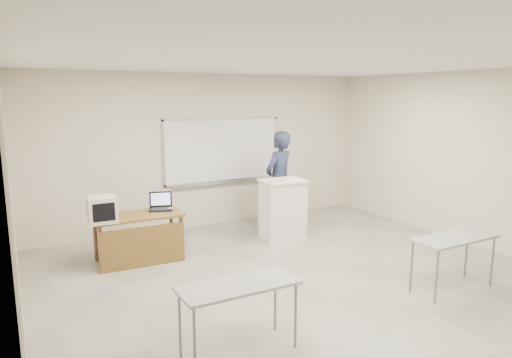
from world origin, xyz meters
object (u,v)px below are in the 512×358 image
laptop (160,206)px  presenter (279,181)px  instructor_desk (140,230)px  mouse (171,208)px  crt_monitor (102,209)px  podium (283,209)px  whiteboard (223,151)px  keyboard (279,181)px

laptop → presenter: 2.49m
instructor_desk → presenter: size_ratio=0.70×
mouse → crt_monitor: bearing=178.3°
instructor_desk → crt_monitor: 0.68m
podium → presenter: size_ratio=0.57×
laptop → podium: bearing=12.1°
podium → presenter: (0.27, 0.57, 0.41)m
instructor_desk → crt_monitor: bearing=-176.5°
mouse → laptop: bearing=133.4°
instructor_desk → crt_monitor: (-0.55, -0.01, 0.40)m
whiteboard → instructor_desk: bearing=-144.9°
mouse → presenter: (2.32, 0.42, 0.19)m
presenter → crt_monitor: bearing=-13.2°
whiteboard → podium: whiteboard is taller
mouse → keyboard: bearing=-18.8°
keyboard → presenter: (0.42, 0.69, -0.14)m
whiteboard → keyboard: bearing=-77.6°
instructor_desk → podium: bearing=2.2°
crt_monitor → mouse: size_ratio=4.29×
crt_monitor → mouse: crt_monitor is taller
whiteboard → instructor_desk: 2.74m
crt_monitor → keyboard: (3.00, -0.10, 0.17)m
whiteboard → mouse: 2.15m
instructor_desk → keyboard: bearing=-0.6°
podium → mouse: 2.07m
whiteboard → keyboard: size_ratio=5.87×
crt_monitor → laptop: 1.00m
crt_monitor → laptop: (0.95, 0.28, -0.12)m
laptop → keyboard: size_ratio=0.86×
podium → laptop: (-2.20, 0.26, 0.26)m
whiteboard → presenter: bearing=-49.6°
instructor_desk → presenter: 2.96m
laptop → keyboard: keyboard is taller
whiteboard → laptop: bearing=-144.6°
crt_monitor → mouse: (1.10, 0.17, -0.16)m
podium → presenter: presenter is taller
podium → instructor_desk: bearing=-175.2°
instructor_desk → crt_monitor: crt_monitor is taller
podium → mouse: (-2.05, 0.15, 0.22)m
laptop → mouse: bearing=-17.0°
laptop → keyboard: (2.05, -0.38, 0.29)m
laptop → presenter: presenter is taller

